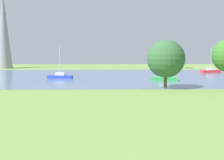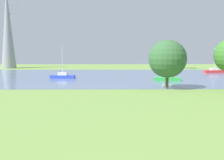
# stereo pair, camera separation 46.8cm
# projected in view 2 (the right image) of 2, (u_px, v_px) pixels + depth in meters

# --- Properties ---
(ground_plane) EXTENTS (160.00, 160.00, 0.00)m
(ground_plane) POSITION_uv_depth(u_px,v_px,m) (109.00, 99.00, 31.24)
(ground_plane) COLOR olive
(water_surface) EXTENTS (140.00, 40.00, 0.02)m
(water_surface) POSITION_uv_depth(u_px,v_px,m) (109.00, 76.00, 59.08)
(water_surface) COLOR slate
(water_surface) RESTS_ON ground
(sailboat_red) EXTENTS (4.95, 2.07, 6.19)m
(sailboat_red) POSITION_uv_depth(u_px,v_px,m) (214.00, 71.00, 68.64)
(sailboat_red) COLOR red
(sailboat_red) RESTS_ON water_surface
(sailboat_blue) EXTENTS (4.87, 1.75, 6.38)m
(sailboat_blue) POSITION_uv_depth(u_px,v_px,m) (63.00, 76.00, 54.72)
(sailboat_blue) COLOR blue
(sailboat_blue) RESTS_ON water_surface
(sailboat_green) EXTENTS (5.02, 2.58, 6.91)m
(sailboat_green) POSITION_uv_depth(u_px,v_px,m) (167.00, 78.00, 50.51)
(sailboat_green) COLOR green
(sailboat_green) RESTS_ON water_surface
(tree_east_near) EXTENTS (5.47, 5.47, 7.04)m
(tree_east_near) POSITION_uv_depth(u_px,v_px,m) (167.00, 59.00, 39.71)
(tree_east_near) COLOR brown
(tree_east_near) RESTS_ON ground
(electricity_pylon) EXTENTS (6.40, 4.40, 24.49)m
(electricity_pylon) POSITION_uv_depth(u_px,v_px,m) (8.00, 28.00, 84.46)
(electricity_pylon) COLOR gray
(electricity_pylon) RESTS_ON ground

